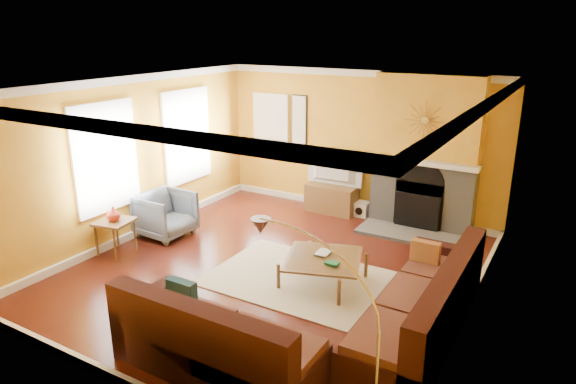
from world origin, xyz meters
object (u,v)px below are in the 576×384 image
Objects in this scene: coffee_table at (323,270)px; media_console at (331,199)px; arc_lamp at (321,335)px; armchair at (166,214)px; sectional_sofa at (318,288)px; side_table at (116,237)px.

media_console is at bearing 113.48° from coffee_table.
arc_lamp is (2.35, -5.13, 0.67)m from media_console.
coffee_table is 2.94m from media_console.
arc_lamp reaches higher than media_console.
coffee_table is 3.12m from armchair.
sectional_sofa is 3.65m from armchair.
sectional_sofa reaches higher than armchair.
armchair is at bearing 148.47° from arc_lamp.
coffee_table is 2.81m from arc_lamp.
coffee_table is 3.34m from side_table.
sectional_sofa is 4.23× the size of armchair.
coffee_table is at bearing 112.41° from sectional_sofa.
side_table is (-0.14, -0.97, -0.10)m from armchair.
media_console is 1.15× the size of armchair.
side_table is at bearing -120.91° from media_console.
media_console is 1.72× the size of side_table.
armchair is at bearing -127.74° from media_console.
coffee_table is 1.04× the size of media_console.
side_table is (-3.62, 0.12, -0.17)m from sectional_sofa.
sectional_sofa is 3.62m from side_table.
arc_lamp reaches higher than coffee_table.
side_table is 0.30× the size of arc_lamp.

